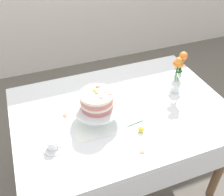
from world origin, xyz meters
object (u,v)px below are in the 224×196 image
object	(u,v)px
fallen_rose	(141,129)
flower_vase	(178,72)
cake_stand	(97,109)
layer_cake	(97,100)
dining_table	(122,121)
teacup	(53,145)

from	to	relation	value
fallen_rose	flower_vase	bearing A→B (deg)	34.21
cake_stand	fallen_rose	size ratio (longest dim) A/B	2.37
cake_stand	layer_cake	size ratio (longest dim) A/B	1.42
dining_table	fallen_rose	world-z (taller)	fallen_rose
dining_table	fallen_rose	xyz separation A→B (m)	(0.03, -0.21, 0.11)
layer_cake	flower_vase	distance (m)	0.61
dining_table	layer_cake	distance (m)	0.30
flower_vase	fallen_rose	size ratio (longest dim) A/B	2.58
cake_stand	teacup	world-z (taller)	cake_stand
cake_stand	layer_cake	bearing A→B (deg)	2.56
teacup	fallen_rose	distance (m)	0.51
cake_stand	layer_cake	world-z (taller)	layer_cake
dining_table	layer_cake	size ratio (longest dim) A/B	6.88
flower_vase	fallen_rose	bearing A→B (deg)	-145.79
cake_stand	layer_cake	xyz separation A→B (m)	(0.00, 0.00, 0.07)
flower_vase	fallen_rose	world-z (taller)	flower_vase
layer_cake	teacup	xyz separation A→B (m)	(-0.30, -0.13, -0.13)
layer_cake	flower_vase	size ratio (longest dim) A/B	0.64
dining_table	flower_vase	world-z (taller)	flower_vase
layer_cake	flower_vase	world-z (taller)	flower_vase
dining_table	teacup	bearing A→B (deg)	-162.38
flower_vase	cake_stand	bearing A→B (deg)	-172.14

